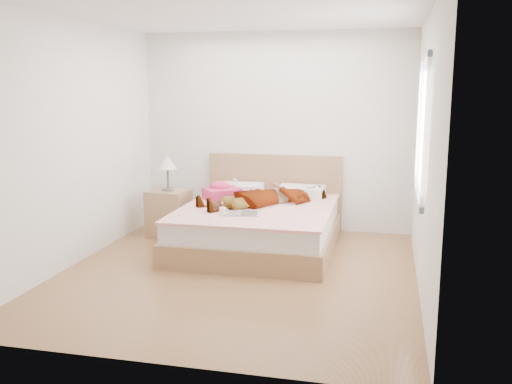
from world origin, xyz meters
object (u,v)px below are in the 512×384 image
woman (267,193)px  magazine (241,214)px  phone (236,181)px  bed (259,224)px  plush_toy (215,206)px  coffee_mug (223,211)px  towel (222,192)px  nightstand (169,209)px

woman → magazine: size_ratio=3.93×
phone → bed: 0.80m
woman → plush_toy: woman is taller
phone → coffee_mug: bearing=-123.8°
towel → magazine: 0.90m
woman → bed: bed is taller
magazine → coffee_mug: coffee_mug is taller
magazine → nightstand: size_ratio=0.42×
nightstand → towel: bearing=0.7°
nightstand → bed: bearing=-10.5°
phone → coffee_mug: phone is taller
towel → nightstand: size_ratio=0.52×
woman → phone: size_ratio=17.39×
plush_toy → nightstand: nightstand is taller
woman → magazine: bearing=-55.0°
phone → magazine: (0.34, -1.06, -0.18)m
phone → towel: bearing=-152.2°
coffee_mug → plush_toy: size_ratio=0.49×
nightstand → woman: bearing=-4.4°
phone → nightstand: size_ratio=0.10×
woman → magazine: (-0.16, -0.66, -0.11)m
phone → plush_toy: bearing=-131.0°
bed → nightstand: size_ratio=2.00×
phone → nightstand: nightstand is taller
phone → bed: size_ratio=0.05×
magazine → plush_toy: size_ratio=1.98×
coffee_mug → bed: bearing=65.7°
magazine → woman: bearing=76.5°
phone → nightstand: 0.94m
bed → coffee_mug: 0.72m
woman → bed: bearing=-69.7°
magazine → bed: bearing=80.5°
bed → plush_toy: bed is taller
magazine → nightstand: bearing=146.5°
woman → phone: bearing=-170.2°
towel → nightstand: nightstand is taller
coffee_mug → plush_toy: 0.22m
woman → plush_toy: size_ratio=7.77×
bed → towel: (-0.54, 0.24, 0.32)m
phone → towel: 0.32m
magazine → nightstand: (-1.16, 0.77, -0.17)m
phone → plush_toy: (0.01, -0.98, -0.13)m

